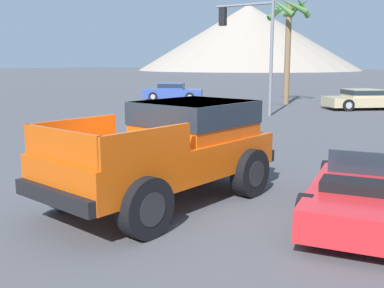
% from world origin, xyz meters
% --- Properties ---
extents(ground_plane, '(320.00, 320.00, 0.00)m').
position_xyz_m(ground_plane, '(0.00, 0.00, 0.00)').
color(ground_plane, '#4C4C51').
extents(orange_pickup_truck, '(2.82, 5.06, 1.87)m').
position_xyz_m(orange_pickup_truck, '(-0.05, 0.42, 1.07)').
color(orange_pickup_truck, '#CC4C0C').
rests_on(orange_pickup_truck, ground_plane).
extents(red_convertible_car, '(2.40, 4.28, 1.07)m').
position_xyz_m(red_convertible_car, '(3.39, 1.25, 0.43)').
color(red_convertible_car, red).
rests_on(red_convertible_car, ground_plane).
extents(parked_car_tan, '(4.41, 4.08, 1.14)m').
position_xyz_m(parked_car_tan, '(-0.74, 19.93, 0.59)').
color(parked_car_tan, tan).
rests_on(parked_car_tan, ground_plane).
extents(parked_car_blue, '(4.41, 3.45, 1.19)m').
position_xyz_m(parked_car_blue, '(-13.27, 19.18, 0.60)').
color(parked_car_blue, '#334C9E').
rests_on(parked_car_blue, ground_plane).
extents(traffic_light_main, '(3.17, 0.38, 5.65)m').
position_xyz_m(traffic_light_main, '(-5.12, 14.29, 3.92)').
color(traffic_light_main, slate).
rests_on(traffic_light_main, ground_plane).
extents(palm_tree_leaning, '(2.83, 2.84, 6.57)m').
position_xyz_m(palm_tree_leaning, '(-5.51, 20.57, 4.95)').
color(palm_tree_leaning, brown).
rests_on(palm_tree_leaning, ground_plane).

